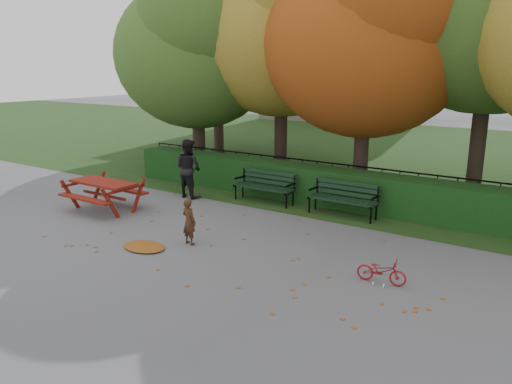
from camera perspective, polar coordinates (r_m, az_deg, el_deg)
The scene contains 17 objects.
ground at distance 10.65m, azimuth -3.84°, elevation -6.56°, with size 90.00×90.00×0.00m, color slate.
grass_strip at distance 23.01m, azimuth 17.99°, elevation 4.15°, with size 90.00×90.00×0.00m, color #1B3415.
building_left at distance 37.26m, azimuth 10.34°, elevation 19.82°, with size 10.00×7.00×15.00m, color beige.
hedge at distance 14.17m, azimuth 7.28°, elevation 0.78°, with size 13.00×0.90×1.00m, color black.
iron_fence at distance 14.87m, azimuth 8.68°, elevation 1.51°, with size 14.00×0.04×1.02m.
tree_a at distance 17.57m, azimuth -6.53°, elevation 16.61°, with size 5.88×5.60×7.48m.
tree_b at distance 17.00m, azimuth 3.64°, elevation 19.74°, with size 6.72×6.40×8.79m.
tree_c at distance 14.83m, azimuth 13.54°, elevation 17.94°, with size 6.30×6.00×8.00m.
tree_f at distance 21.71m, azimuth -4.17°, elevation 19.31°, with size 6.93×6.60×9.19m.
bench_left at distance 14.11m, azimuth 1.10°, elevation 0.92°, with size 1.80×0.57×0.88m.
bench_right at distance 13.01m, azimuth 10.03°, elevation -0.46°, with size 1.80×0.57×0.88m.
picnic_table at distance 13.87m, azimuth -17.04°, elevation 0.46°, with size 1.87×1.51×0.91m.
leaf_pile at distance 10.96m, azimuth -12.68°, elevation -6.09°, with size 1.01×0.70×0.07m, color brown.
leaf_scatter at distance 10.87m, azimuth -2.87°, elevation -6.07°, with size 9.00×5.70×0.01m, color brown, non-canonical shape.
child at distance 10.87m, azimuth -7.66°, elevation -3.38°, with size 0.37×0.24×1.02m, color #3D2213.
adult at distance 14.70m, azimuth -7.74°, elevation 2.70°, with size 0.84×0.65×1.72m, color black.
bicycle at distance 9.27m, azimuth 14.15°, elevation -8.73°, with size 0.31×0.88×0.46m, color maroon.
Camera 1 is at (6.12, -7.85, 3.79)m, focal length 35.00 mm.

